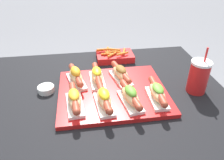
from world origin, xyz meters
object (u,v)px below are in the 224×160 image
hot_dog_4 (76,76)px  hot_dog_2 (130,96)px  hot_dog_1 (105,99)px  sauce_bowl (46,89)px  serving_tray (113,92)px  hot_dog_5 (97,75)px  hot_dog_6 (121,73)px  drink_cup (198,77)px  fries_basket (115,56)px  hot_dog_0 (74,99)px  hot_dog_3 (157,93)px

hot_dog_4 → hot_dog_2: bearing=-40.7°
hot_dog_1 → sauce_bowl: (-0.24, 0.16, -0.04)m
serving_tray → hot_dog_2: size_ratio=2.30×
hot_dog_5 → hot_dog_6: bearing=1.3°
hot_dog_1 → hot_dog_2: size_ratio=1.01×
hot_dog_4 → hot_dog_5: bearing=-3.3°
hot_dog_1 → hot_dog_6: size_ratio=1.02×
hot_dog_4 → hot_dog_6: size_ratio=1.00×
hot_dog_5 → drink_cup: (0.42, -0.11, 0.02)m
hot_dog_5 → fries_basket: 0.27m
serving_tray → hot_dog_0: hot_dog_0 is taller
hot_dog_1 → hot_dog_5: (-0.01, 0.17, -0.00)m
hot_dog_4 → hot_dog_6: (0.20, -0.00, -0.00)m
hot_dog_4 → drink_cup: bearing=-12.5°
hot_dog_3 → hot_dog_4: bearing=151.5°
hot_dog_6 → sauce_bowl: (-0.33, -0.02, -0.04)m
hot_dog_3 → hot_dog_4: size_ratio=1.02×
drink_cup → fries_basket: 0.47m
sauce_bowl → drink_cup: (0.64, -0.09, 0.06)m
hot_dog_1 → drink_cup: drink_cup is taller
hot_dog_5 → drink_cup: bearing=-14.4°
hot_dog_5 → fries_basket: hot_dog_5 is taller
hot_dog_3 → hot_dog_6: bearing=124.5°
hot_dog_3 → hot_dog_6: hot_dog_6 is taller
serving_tray → hot_dog_1: (-0.05, -0.10, 0.04)m
hot_dog_6 → drink_cup: 0.33m
hot_dog_4 → sauce_bowl: hot_dog_4 is taller
drink_cup → hot_dog_1: bearing=-170.7°
hot_dog_1 → hot_dog_5: size_ratio=1.00×
hot_dog_4 → serving_tray: bearing=-28.9°
hot_dog_3 → hot_dog_5: 0.28m
hot_dog_0 → hot_dog_5: same height
serving_tray → hot_dog_4: (-0.15, 0.08, 0.04)m
hot_dog_1 → hot_dog_4: size_ratio=1.02×
sauce_bowl → drink_cup: 0.65m
hot_dog_1 → hot_dog_5: 0.17m
hot_dog_2 → serving_tray: bearing=120.3°
sauce_bowl → hot_dog_5: bearing=4.6°
serving_tray → hot_dog_3: 0.19m
hot_dog_2 → hot_dog_3: bearing=3.1°
hot_dog_3 → hot_dog_5: bearing=143.4°
hot_dog_0 → hot_dog_5: (0.10, 0.16, 0.00)m
serving_tray → hot_dog_5: (-0.06, 0.08, 0.04)m
serving_tray → hot_dog_0: (-0.16, -0.08, 0.04)m
hot_dog_1 → hot_dog_2: 0.10m
hot_dog_2 → sauce_bowl: (-0.34, 0.15, -0.04)m
hot_dog_1 → hot_dog_6: (0.09, 0.18, -0.00)m
hot_dog_1 → hot_dog_3: size_ratio=1.00×
hot_dog_3 → hot_dog_1: bearing=-177.7°
drink_cup → serving_tray: bearing=175.3°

